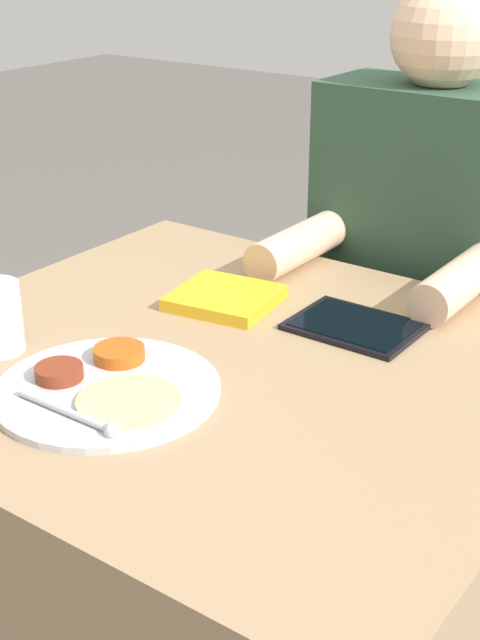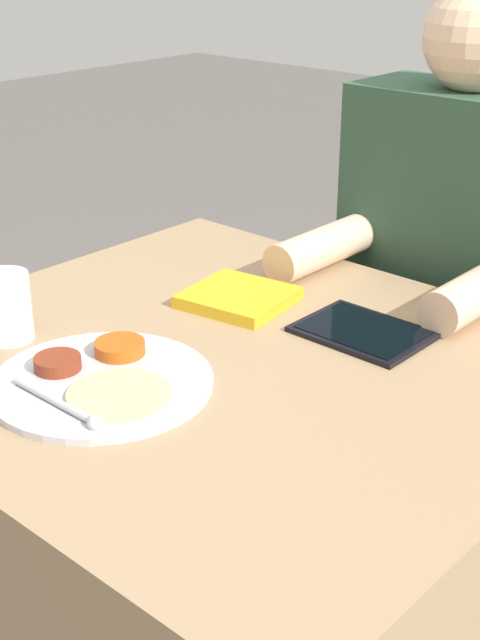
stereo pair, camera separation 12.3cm
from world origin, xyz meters
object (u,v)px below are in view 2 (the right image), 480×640
red_notebook (238,298)px  tablet_device (363,332)px  person_diner (446,337)px  drinking_glass (6,307)px  thali_tray (101,380)px

red_notebook → tablet_device: (0.22, 0.04, -0.00)m
red_notebook → person_diner: 0.48m
person_diner → drinking_glass: 0.84m
thali_tray → person_diner: 0.78m
tablet_device → person_diner: size_ratio=0.15×
thali_tray → drinking_glass: bearing=179.2°
thali_tray → red_notebook: 0.33m
thali_tray → red_notebook: bearing=98.7°
thali_tray → drinking_glass: drinking_glass is taller
thali_tray → drinking_glass: size_ratio=2.92×
red_notebook → drinking_glass: bearing=-116.7°
tablet_device → drinking_glass: bearing=-136.5°
thali_tray → red_notebook: thali_tray is taller
thali_tray → drinking_glass: (-0.21, 0.00, 0.04)m
person_diner → red_notebook: bearing=-109.2°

